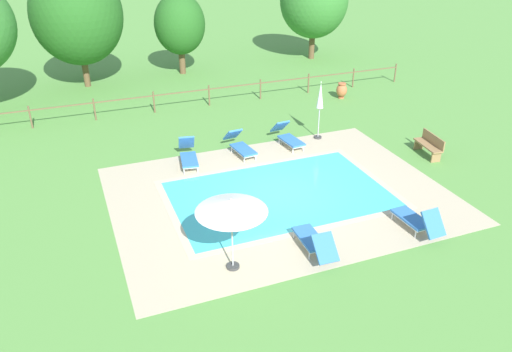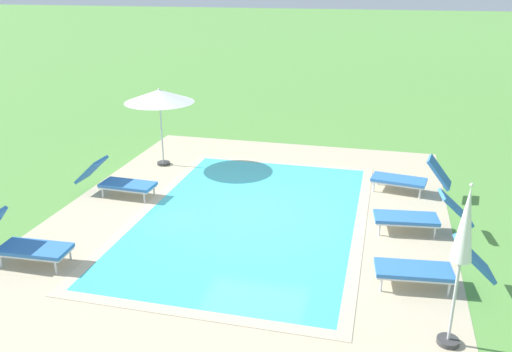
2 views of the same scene
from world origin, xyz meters
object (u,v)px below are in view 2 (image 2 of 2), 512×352
Objects in this scene: sun_lounger_north_near_steps at (431,267)px; patio_umbrella_closed_row_mid_west at (464,236)px; patio_umbrella_open_foreground at (159,97)px; sun_lounger_north_end at (117,181)px; sun_lounger_south_near_corner at (420,215)px; sun_lounger_north_far at (21,243)px; sun_lounger_north_mid at (410,178)px.

patio_umbrella_closed_row_mid_west is (1.52, 0.19, 1.36)m from sun_lounger_north_near_steps.
patio_umbrella_open_foreground is 9.57m from patio_umbrella_closed_row_mid_west.
sun_lounger_north_end is 8.45m from patio_umbrella_closed_row_mid_west.
sun_lounger_north_near_steps is 0.99× the size of sun_lounger_south_near_corner.
sun_lounger_north_far reaches higher than sun_lounger_north_near_steps.
sun_lounger_north_near_steps is 1.03× the size of sun_lounger_north_mid.
patio_umbrella_closed_row_mid_west reaches higher than sun_lounger_north_end.
sun_lounger_north_end is 7.05m from sun_lounger_south_near_corner.
patio_umbrella_open_foreground reaches higher than sun_lounger_north_end.
sun_lounger_north_far is 0.86× the size of patio_umbrella_open_foreground.
sun_lounger_north_mid reaches higher than sun_lounger_north_near_steps.
sun_lounger_north_mid is (-4.31, -0.25, 0.01)m from sun_lounger_north_near_steps.
patio_umbrella_open_foreground reaches higher than sun_lounger_north_near_steps.
sun_lounger_north_far is at bearing -82.72° from sun_lounger_north_near_steps.
sun_lounger_north_mid is at bearing 104.99° from sun_lounger_north_end.
sun_lounger_north_mid is 7.13m from sun_lounger_north_end.
sun_lounger_north_near_steps is 2.05m from patio_umbrella_closed_row_mid_west.
sun_lounger_north_near_steps is at bearing -172.94° from patio_umbrella_closed_row_mid_west.
sun_lounger_north_end is (-2.47, -7.13, -0.00)m from sun_lounger_north_near_steps.
sun_lounger_north_end is at bearing 177.05° from sun_lounger_north_far.
patio_umbrella_open_foreground is (-0.53, -6.72, 1.56)m from sun_lounger_north_mid.
sun_lounger_north_end reaches higher than sun_lounger_south_near_corner.
sun_lounger_north_near_steps is 7.37m from sun_lounger_north_far.
sun_lounger_north_mid is at bearing 126.61° from sun_lounger_north_far.
patio_umbrella_closed_row_mid_west is at bearing 61.44° from sun_lounger_north_end.
sun_lounger_north_far is at bearing -53.39° from sun_lounger_north_mid.
sun_lounger_south_near_corner is at bearing 87.34° from sun_lounger_north_end.
patio_umbrella_closed_row_mid_west is (0.58, 7.50, 1.35)m from sun_lounger_north_far.
sun_lounger_north_near_steps is at bearing 70.91° from sun_lounger_north_end.
sun_lounger_north_near_steps reaches higher than sun_lounger_south_near_corner.
sun_lounger_south_near_corner is at bearing -175.61° from patio_umbrella_closed_row_mid_west.
patio_umbrella_closed_row_mid_west is at bearing 85.56° from sun_lounger_north_far.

